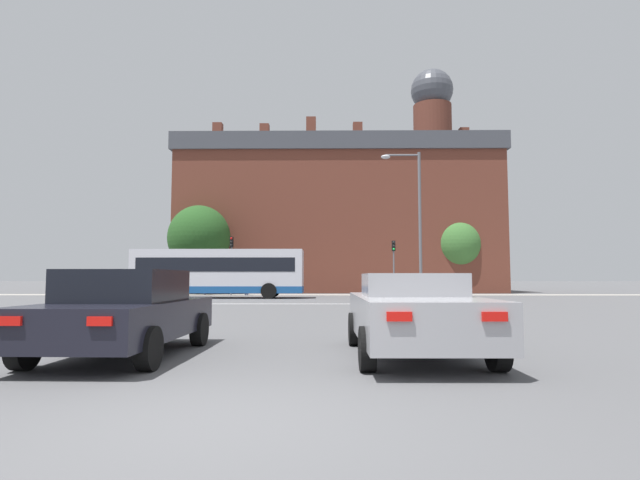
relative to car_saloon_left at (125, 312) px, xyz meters
The scene contains 14 objects.
ground_plane 4.59m from the car_saloon_left, 57.98° to the right, with size 400.00×400.00×0.00m, color #545456.
stop_line_strip 17.23m from the car_saloon_left, 81.97° to the left, with size 9.69×0.30×0.01m, color silver.
far_pavement 30.79m from the car_saloon_left, 85.52° to the left, with size 70.77×2.50×0.01m, color #A09B91.
brick_civic_building 40.98m from the car_saloon_left, 83.11° to the left, with size 29.82×12.20×22.13m.
car_saloon_left is the anchor object (origin of this frame).
car_roadster_right 4.92m from the car_saloon_left, ahead, with size 2.10×4.49×1.40m.
bus_crossing_lead 24.59m from the car_saloon_left, 98.44° to the left, with size 11.07×2.66×3.17m.
traffic_light_far_right 31.00m from the car_saloon_left, 73.77° to the left, with size 0.26×0.31×4.18m.
traffic_light_far_left 30.07m from the car_saloon_left, 97.35° to the left, with size 0.26×0.31×4.50m.
street_lamp_junction 20.25m from the car_saloon_left, 65.72° to the left, with size 2.14×0.36×8.11m.
pedestrian_waiting 29.98m from the car_saloon_left, 95.07° to the left, with size 0.45×0.33×1.58m.
pedestrian_walking_east 31.00m from the car_saloon_left, 101.15° to the left, with size 0.39×0.46×1.61m.
tree_by_building 38.93m from the car_saloon_left, 67.17° to the left, with size 4.52×4.52×6.65m.
tree_kerbside 33.44m from the car_saloon_left, 102.24° to the left, with size 5.11×5.11×7.33m.
Camera 1 is at (1.01, -4.68, 1.32)m, focal length 28.00 mm.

